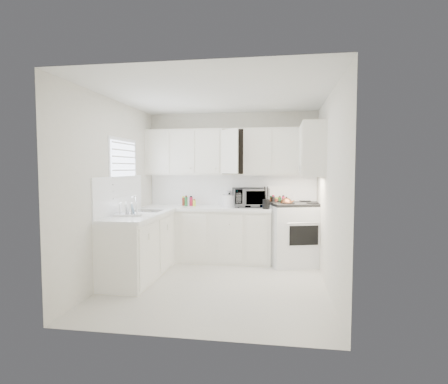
% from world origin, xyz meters
% --- Properties ---
extents(floor, '(3.20, 3.20, 0.00)m').
position_xyz_m(floor, '(0.00, 0.00, 0.00)').
color(floor, silver).
rests_on(floor, ground).
extents(ceiling, '(3.20, 3.20, 0.00)m').
position_xyz_m(ceiling, '(0.00, 0.00, 2.60)').
color(ceiling, white).
rests_on(ceiling, ground).
extents(wall_back, '(3.00, 0.00, 3.00)m').
position_xyz_m(wall_back, '(0.00, 1.60, 1.30)').
color(wall_back, white).
rests_on(wall_back, ground).
extents(wall_front, '(3.00, 0.00, 3.00)m').
position_xyz_m(wall_front, '(0.00, -1.60, 1.30)').
color(wall_front, white).
rests_on(wall_front, ground).
extents(wall_left, '(0.00, 3.20, 3.20)m').
position_xyz_m(wall_left, '(-1.50, 0.00, 1.30)').
color(wall_left, white).
rests_on(wall_left, ground).
extents(wall_right, '(0.00, 3.20, 3.20)m').
position_xyz_m(wall_right, '(1.50, 0.00, 1.30)').
color(wall_right, white).
rests_on(wall_right, ground).
extents(window_blinds, '(0.06, 0.96, 1.06)m').
position_xyz_m(window_blinds, '(-1.48, 0.35, 1.55)').
color(window_blinds, white).
rests_on(window_blinds, wall_left).
extents(lower_cabinets_back, '(2.22, 0.60, 0.90)m').
position_xyz_m(lower_cabinets_back, '(-0.39, 1.30, 0.45)').
color(lower_cabinets_back, white).
rests_on(lower_cabinets_back, floor).
extents(lower_cabinets_left, '(0.60, 1.60, 0.90)m').
position_xyz_m(lower_cabinets_left, '(-1.20, 0.20, 0.45)').
color(lower_cabinets_left, white).
rests_on(lower_cabinets_left, floor).
extents(countertop_back, '(2.24, 0.64, 0.05)m').
position_xyz_m(countertop_back, '(-0.39, 1.29, 0.93)').
color(countertop_back, white).
rests_on(countertop_back, lower_cabinets_back).
extents(countertop_left, '(0.64, 1.62, 0.05)m').
position_xyz_m(countertop_left, '(-1.19, 0.20, 0.93)').
color(countertop_left, white).
rests_on(countertop_left, lower_cabinets_left).
extents(backsplash_back, '(2.98, 0.02, 0.55)m').
position_xyz_m(backsplash_back, '(0.00, 1.59, 1.23)').
color(backsplash_back, white).
rests_on(backsplash_back, wall_back).
extents(backsplash_left, '(0.02, 1.60, 0.55)m').
position_xyz_m(backsplash_left, '(-1.49, 0.20, 1.23)').
color(backsplash_left, white).
rests_on(backsplash_left, wall_left).
extents(upper_cabinets_back, '(3.00, 0.33, 0.80)m').
position_xyz_m(upper_cabinets_back, '(0.00, 1.44, 1.50)').
color(upper_cabinets_back, white).
rests_on(upper_cabinets_back, wall_back).
extents(upper_cabinets_right, '(0.33, 0.90, 0.80)m').
position_xyz_m(upper_cabinets_right, '(1.33, 0.82, 1.50)').
color(upper_cabinets_right, white).
rests_on(upper_cabinets_right, wall_right).
extents(sink, '(0.42, 0.38, 0.30)m').
position_xyz_m(sink, '(-1.19, 0.55, 1.07)').
color(sink, gray).
rests_on(sink, countertop_left).
extents(stove, '(1.03, 0.92, 1.34)m').
position_xyz_m(stove, '(1.15, 1.29, 0.67)').
color(stove, white).
rests_on(stove, floor).
extents(tea_kettle, '(0.27, 0.24, 0.23)m').
position_xyz_m(tea_kettle, '(0.97, 1.13, 1.05)').
color(tea_kettle, brown).
rests_on(tea_kettle, stove).
extents(frying_pan, '(0.35, 0.45, 0.04)m').
position_xyz_m(frying_pan, '(1.33, 1.45, 0.96)').
color(frying_pan, black).
rests_on(frying_pan, stove).
extents(microwave, '(0.66, 0.47, 0.40)m').
position_xyz_m(microwave, '(0.36, 1.40, 1.15)').
color(microwave, gray).
rests_on(microwave, countertop_back).
extents(rice_cooker, '(0.26, 0.26, 0.24)m').
position_xyz_m(rice_cooker, '(-0.01, 1.32, 1.07)').
color(rice_cooker, white).
rests_on(rice_cooker, countertop_back).
extents(paper_towel, '(0.12, 0.12, 0.27)m').
position_xyz_m(paper_towel, '(-0.06, 1.52, 1.08)').
color(paper_towel, white).
rests_on(paper_towel, countertop_back).
extents(utensil_crock, '(0.14, 0.14, 0.38)m').
position_xyz_m(utensil_crock, '(0.64, 1.10, 1.14)').
color(utensil_crock, black).
rests_on(utensil_crock, countertop_back).
extents(dish_rack, '(0.46, 0.40, 0.21)m').
position_xyz_m(dish_rack, '(-1.27, -0.02, 1.06)').
color(dish_rack, white).
rests_on(dish_rack, countertop_left).
extents(spice_left_0, '(0.06, 0.06, 0.13)m').
position_xyz_m(spice_left_0, '(-0.85, 1.42, 1.02)').
color(spice_left_0, brown).
rests_on(spice_left_0, countertop_back).
extents(spice_left_1, '(0.06, 0.06, 0.13)m').
position_xyz_m(spice_left_1, '(-0.78, 1.33, 1.02)').
color(spice_left_1, '#22672E').
rests_on(spice_left_1, countertop_back).
extents(spice_left_2, '(0.06, 0.06, 0.13)m').
position_xyz_m(spice_left_2, '(-0.70, 1.42, 1.02)').
color(spice_left_2, red).
rests_on(spice_left_2, countertop_back).
extents(spice_left_3, '(0.06, 0.06, 0.13)m').
position_xyz_m(spice_left_3, '(-0.62, 1.33, 1.02)').
color(spice_left_3, '#DFF83A').
rests_on(spice_left_3, countertop_back).
extents(sauce_right_0, '(0.06, 0.06, 0.19)m').
position_xyz_m(sauce_right_0, '(0.58, 1.46, 1.05)').
color(sauce_right_0, red).
rests_on(sauce_right_0, countertop_back).
extents(sauce_right_1, '(0.06, 0.06, 0.19)m').
position_xyz_m(sauce_right_1, '(0.64, 1.40, 1.05)').
color(sauce_right_1, '#DFF83A').
rests_on(sauce_right_1, countertop_back).
extents(sauce_right_2, '(0.06, 0.06, 0.19)m').
position_xyz_m(sauce_right_2, '(0.69, 1.46, 1.05)').
color(sauce_right_2, brown).
rests_on(sauce_right_2, countertop_back).
extents(sauce_right_3, '(0.06, 0.06, 0.19)m').
position_xyz_m(sauce_right_3, '(0.74, 1.40, 1.05)').
color(sauce_right_3, black).
rests_on(sauce_right_3, countertop_back).
extents(sauce_right_4, '(0.06, 0.06, 0.19)m').
position_xyz_m(sauce_right_4, '(0.80, 1.46, 1.05)').
color(sauce_right_4, brown).
rests_on(sauce_right_4, countertop_back).
extents(sauce_right_5, '(0.06, 0.06, 0.19)m').
position_xyz_m(sauce_right_5, '(0.85, 1.40, 1.05)').
color(sauce_right_5, '#22672E').
rests_on(sauce_right_5, countertop_back).
extents(sauce_right_6, '(0.06, 0.06, 0.19)m').
position_xyz_m(sauce_right_6, '(0.91, 1.46, 1.05)').
color(sauce_right_6, red).
rests_on(sauce_right_6, countertop_back).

